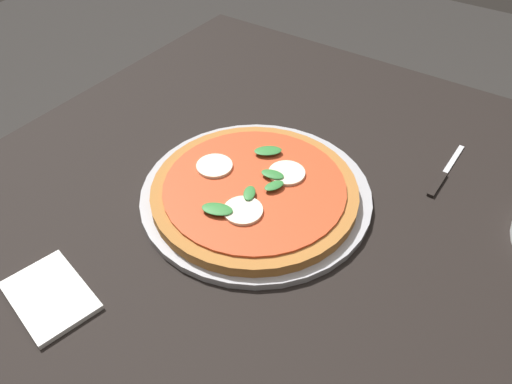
{
  "coord_description": "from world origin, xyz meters",
  "views": [
    {
      "loc": [
        -0.26,
        0.48,
        1.31
      ],
      "look_at": [
        0.07,
        -0.01,
        0.76
      ],
      "focal_mm": 34.58,
      "sensor_mm": 36.0,
      "label": 1
    }
  ],
  "objects_px": {
    "serving_tray": "(256,194)",
    "pizza": "(254,191)",
    "dining_table": "(286,258)",
    "knife": "(443,176)",
    "napkin": "(50,296)"
  },
  "relations": [
    {
      "from": "dining_table",
      "to": "knife",
      "type": "height_order",
      "value": "knife"
    },
    {
      "from": "dining_table",
      "to": "pizza",
      "type": "xyz_separation_m",
      "value": [
        0.07,
        0.0,
        0.12
      ]
    },
    {
      "from": "dining_table",
      "to": "napkin",
      "type": "xyz_separation_m",
      "value": [
        0.19,
        0.31,
        0.11
      ]
    },
    {
      "from": "serving_tray",
      "to": "pizza",
      "type": "distance_m",
      "value": 0.02
    },
    {
      "from": "serving_tray",
      "to": "dining_table",
      "type": "bearing_deg",
      "value": 171.97
    },
    {
      "from": "dining_table",
      "to": "napkin",
      "type": "relative_size",
      "value": 8.61
    },
    {
      "from": "knife",
      "to": "dining_table",
      "type": "bearing_deg",
      "value": 53.55
    },
    {
      "from": "napkin",
      "to": "knife",
      "type": "bearing_deg",
      "value": -123.36
    },
    {
      "from": "pizza",
      "to": "knife",
      "type": "relative_size",
      "value": 2.0
    },
    {
      "from": "pizza",
      "to": "dining_table",
      "type": "bearing_deg",
      "value": -178.87
    },
    {
      "from": "dining_table",
      "to": "knife",
      "type": "xyz_separation_m",
      "value": [
        -0.17,
        -0.23,
        0.1
      ]
    },
    {
      "from": "serving_tray",
      "to": "knife",
      "type": "distance_m",
      "value": 0.33
    },
    {
      "from": "serving_tray",
      "to": "napkin",
      "type": "xyz_separation_m",
      "value": [
        0.12,
        0.32,
        -0.0
      ]
    },
    {
      "from": "dining_table",
      "to": "knife",
      "type": "relative_size",
      "value": 6.73
    },
    {
      "from": "serving_tray",
      "to": "pizza",
      "type": "height_order",
      "value": "pizza"
    }
  ]
}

